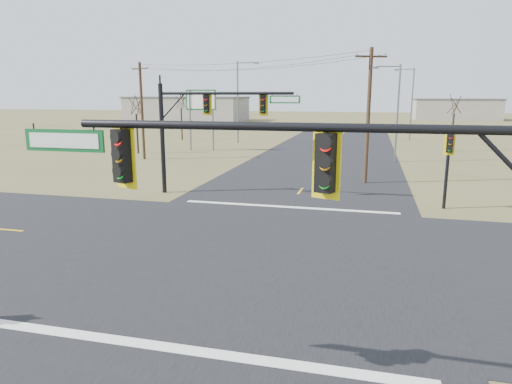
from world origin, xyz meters
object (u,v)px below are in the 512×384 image
mast_arm_near (323,187)px  streetlight_b (410,100)px  mast_arm_far (207,115)px  bare_tree_b (181,100)px  streetlight_a (396,108)px  bare_tree_a (136,104)px  bare_tree_c (455,104)px  streetlight_c (239,98)px  highway_sign (201,108)px  utility_pole_near (368,114)px  pedestal_signal_ne (449,151)px  utility_pole_far (142,110)px

mast_arm_near → streetlight_b: bearing=105.3°
mast_arm_far → bare_tree_b: (-15.97, 33.29, 0.47)m
mast_arm_near → bare_tree_b: size_ratio=1.52×
streetlight_a → streetlight_b: (3.03, 23.26, 0.53)m
streetlight_b → bare_tree_a: (-29.36, -23.23, -0.33)m
bare_tree_b → bare_tree_c: bearing=-8.7°
streetlight_c → highway_sign: bearing=-89.2°
streetlight_b → bare_tree_c: (3.64, -13.17, -0.31)m
highway_sign → bare_tree_a: size_ratio=1.03×
mast_arm_far → bare_tree_c: mast_arm_far is taller
highway_sign → bare_tree_a: highway_sign is taller
streetlight_c → bare_tree_b: streetlight_c is taller
utility_pole_near → streetlight_a: (2.34, 11.52, 0.16)m
streetlight_a → bare_tree_c: (6.67, 10.09, 0.22)m
mast_arm_near → bare_tree_c: 47.39m
mast_arm_far → bare_tree_c: size_ratio=1.33×
pedestal_signal_ne → streetlight_b: (1.03, 41.51, 2.33)m
mast_arm_far → highway_sign: (-8.76, 22.04, -0.24)m
utility_pole_far → streetlight_a: (23.56, 3.90, 0.21)m
highway_sign → pedestal_signal_ne: bearing=-41.3°
mast_arm_far → streetlight_a: 21.45m
highway_sign → streetlight_c: 9.24m
mast_arm_far → pedestal_signal_ne: 13.92m
streetlight_c → bare_tree_c: (25.38, -3.03, -0.60)m
bare_tree_a → bare_tree_b: 15.43m
mast_arm_far → bare_tree_a: bearing=116.3°
mast_arm_near → bare_tree_b: (-24.85, 51.70, 0.91)m
mast_arm_far → utility_pole_far: size_ratio=0.96×
bare_tree_b → streetlight_c: bearing=-14.0°
bare_tree_b → bare_tree_c: (34.44, -5.30, -0.22)m
pedestal_signal_ne → utility_pole_far: utility_pole_far is taller
mast_arm_far → highway_sign: 23.72m
utility_pole_near → mast_arm_far: bearing=-146.0°
bare_tree_c → highway_sign: bearing=-167.7°
highway_sign → utility_pole_near: bearing=-37.2°
bare_tree_b → bare_tree_c: size_ratio=1.02×
pedestal_signal_ne → utility_pole_near: utility_pole_near is taller
highway_sign → streetlight_a: 20.97m
mast_arm_near → utility_pole_near: (0.58, 24.79, 0.32)m
mast_arm_near → streetlight_c: (-15.79, 49.44, 1.30)m
mast_arm_near → pedestal_signal_ne: (4.92, 18.07, -1.33)m
utility_pole_far → bare_tree_c: bearing=24.8°
utility_pole_near → bare_tree_a: utility_pole_near is taller
streetlight_c → mast_arm_near: bearing=-59.8°
utility_pole_far → bare_tree_b: utility_pole_far is taller
highway_sign → streetlight_c: streetlight_c is taller
streetlight_c → bare_tree_b: (-9.06, 2.26, -0.39)m
mast_arm_far → utility_pole_far: bearing=117.3°
bare_tree_a → highway_sign: bearing=35.4°
utility_pole_far → utility_pole_near: bearing=-19.8°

